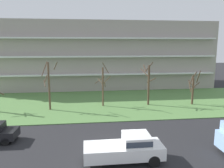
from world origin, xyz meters
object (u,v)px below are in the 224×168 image
at_px(tree_center, 103,85).
at_px(tree_left, 49,84).
at_px(tree_far_right, 193,88).
at_px(pickup_white_center_left, 127,148).
at_px(tree_right, 148,83).

bearing_deg(tree_center, tree_left, -171.66).
distance_m(tree_far_right, pickup_white_center_left, 17.97).
bearing_deg(tree_left, tree_right, 3.70).
relative_size(tree_left, tree_center, 1.03).
xyz_separation_m(tree_left, pickup_white_center_left, (7.13, -13.35, -2.26)).
distance_m(tree_left, tree_right, 12.68).
relative_size(tree_left, pickup_white_center_left, 1.12).
relative_size(tree_left, tree_right, 1.05).
distance_m(tree_center, tree_far_right, 12.04).
bearing_deg(tree_far_right, tree_left, -178.91).
distance_m(tree_center, tree_right, 5.99).
relative_size(tree_center, tree_right, 1.01).
height_order(tree_far_right, pickup_white_center_left, tree_far_right).
height_order(tree_center, pickup_white_center_left, tree_center).
relative_size(tree_center, pickup_white_center_left, 1.08).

